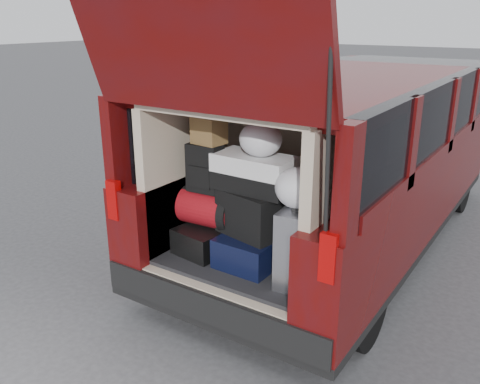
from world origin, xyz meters
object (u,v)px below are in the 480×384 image
object	(u,v)px
backpack	(205,168)
navy_hardshell	(253,249)
twotone_duffel	(254,173)
black_soft_case	(250,213)
red_duffel	(209,208)
black_hardshell	(209,237)
silver_roller	(299,247)

from	to	relation	value
backpack	navy_hardshell	bearing A→B (deg)	-2.48
backpack	twotone_duffel	world-z (taller)	backpack
black_soft_case	red_duffel	bearing A→B (deg)	-169.53
backpack	black_hardshell	bearing A→B (deg)	27.17
navy_hardshell	twotone_duffel	world-z (taller)	twotone_duffel
navy_hardshell	black_soft_case	bearing A→B (deg)	-177.32
navy_hardshell	black_hardshell	bearing A→B (deg)	-178.94
navy_hardshell	silver_roller	distance (m)	0.47
silver_roller	black_soft_case	xyz separation A→B (m)	(-0.45, 0.09, 0.12)
silver_roller	red_duffel	distance (m)	0.85
red_duffel	backpack	size ratio (longest dim) A/B	1.21
navy_hardshell	backpack	size ratio (longest dim) A/B	1.39
silver_roller	twotone_duffel	size ratio (longest dim) A/B	0.94
black_soft_case	backpack	world-z (taller)	backpack
backpack	twotone_duffel	xyz separation A→B (m)	(0.41, 0.05, 0.02)
black_soft_case	twotone_duffel	size ratio (longest dim) A/B	0.80
black_soft_case	black_hardshell	bearing A→B (deg)	-168.24
black_soft_case	twotone_duffel	xyz separation A→B (m)	(0.00, 0.04, 0.30)
black_hardshell	black_soft_case	world-z (taller)	black_soft_case
black_hardshell	twotone_duffel	world-z (taller)	twotone_duffel
navy_hardshell	twotone_duffel	distance (m)	0.58
black_hardshell	silver_roller	distance (m)	0.86
navy_hardshell	black_soft_case	distance (m)	0.28
black_hardshell	backpack	distance (m)	0.58
silver_roller	navy_hardshell	bearing A→B (deg)	162.03
red_duffel	twotone_duffel	world-z (taller)	twotone_duffel
navy_hardshell	backpack	bearing A→B (deg)	-177.56
red_duffel	black_soft_case	xyz separation A→B (m)	(0.38, -0.01, 0.05)
black_soft_case	backpack	size ratio (longest dim) A/B	1.27
black_soft_case	navy_hardshell	bearing A→B (deg)	13.48
black_hardshell	backpack	world-z (taller)	backpack
red_duffel	backpack	xyz separation A→B (m)	(-0.02, -0.02, 0.33)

